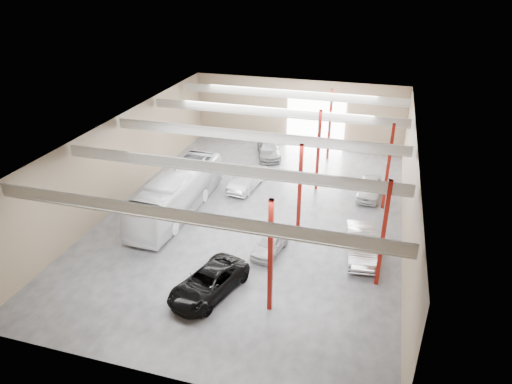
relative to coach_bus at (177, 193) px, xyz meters
The scene contains 8 objects.
depot_shell 7.08m from the coach_bus, 15.17° to the left, with size 22.12×32.12×7.06m.
coach_bus is the anchor object (origin of this frame).
black_sedan 10.41m from the coach_bus, 55.31° to the right, with size 2.55×5.54×1.54m, color black.
car_row_a 9.00m from the coach_bus, 21.87° to the right, with size 1.56×3.88×1.32m, color silver.
car_row_b 6.91m from the coach_bus, 55.44° to the left, with size 1.74×5.00×1.65m, color #B5B5BA.
car_row_c 13.74m from the coach_bus, 73.51° to the left, with size 2.13×5.24×1.52m, color slate.
car_right_near 14.37m from the coach_bus, ahead, with size 1.80×5.15×1.70m, color #B0B0B5.
car_right_far 15.83m from the coach_bus, 26.12° to the left, with size 1.81×4.50×1.53m, color silver.
Camera 1 is at (8.63, -29.53, 17.58)m, focal length 32.00 mm.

